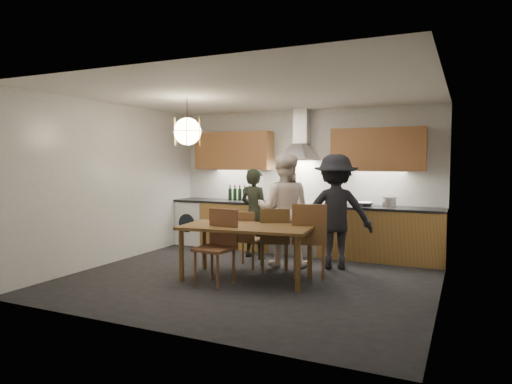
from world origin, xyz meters
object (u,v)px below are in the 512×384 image
at_px(wine_bottles, 240,193).
at_px(person_mid, 284,210).
at_px(chair_back_left, 245,235).
at_px(person_right, 335,212).
at_px(stock_pot, 389,202).
at_px(mixing_bowl, 365,204).
at_px(dining_table, 247,232).
at_px(chair_front, 219,241).
at_px(person_left, 255,213).

bearing_deg(wine_bottles, person_mid, -38.75).
xyz_separation_m(chair_back_left, wine_bottles, (-0.88, 1.53, 0.54)).
relative_size(person_right, wine_bottles, 3.60).
bearing_deg(stock_pot, mixing_bowl, -170.46).
bearing_deg(mixing_bowl, dining_table, -120.63).
xyz_separation_m(chair_back_left, mixing_bowl, (1.54, 1.46, 0.42)).
bearing_deg(person_right, person_mid, -10.07).
bearing_deg(person_mid, person_right, 175.57).
bearing_deg(chair_front, person_right, 58.11).
bearing_deg(chair_back_left, stock_pot, -142.73).
bearing_deg(person_left, mixing_bowl, -144.87).
xyz_separation_m(person_right, wine_bottles, (-2.14, 0.95, 0.16)).
bearing_deg(chair_back_left, chair_front, 92.44).
bearing_deg(person_left, wine_bottles, -36.18).
height_order(person_left, stock_pot, person_left).
xyz_separation_m(chair_back_left, person_left, (-0.19, 0.74, 0.26)).
relative_size(person_left, person_right, 0.87).
relative_size(stock_pot, wine_bottles, 0.46).
relative_size(person_mid, stock_pot, 7.86).
height_order(dining_table, person_left, person_left).
bearing_deg(stock_pot, person_mid, -144.18).
distance_m(dining_table, person_left, 1.45).
bearing_deg(person_right, mixing_bowl, -126.76).
relative_size(dining_table, wine_bottles, 3.87).
xyz_separation_m(mixing_bowl, wine_bottles, (-2.42, 0.07, 0.11)).
height_order(person_mid, mixing_bowl, person_mid).
height_order(dining_table, person_mid, person_mid).
bearing_deg(stock_pot, person_left, -159.84).
relative_size(chair_front, stock_pot, 4.45).
xyz_separation_m(person_right, stock_pot, (0.66, 0.94, 0.10)).
distance_m(chair_back_left, person_right, 1.44).
relative_size(person_mid, person_right, 1.01).
relative_size(chair_front, wine_bottles, 2.06).
relative_size(chair_front, person_mid, 0.57).
height_order(chair_back_left, person_mid, person_mid).
bearing_deg(chair_back_left, person_left, -76.55).
bearing_deg(chair_back_left, wine_bottles, -61.22).
bearing_deg(wine_bottles, stock_pot, -0.21).
distance_m(chair_back_left, stock_pot, 2.50).
xyz_separation_m(stock_pot, wine_bottles, (-2.80, 0.01, 0.07)).
relative_size(dining_table, person_mid, 1.06).
distance_m(mixing_bowl, wine_bottles, 2.43).
xyz_separation_m(person_left, person_mid, (0.65, -0.28, 0.12)).
bearing_deg(chair_back_left, dining_table, 116.57).
xyz_separation_m(person_left, stock_pot, (2.12, 0.78, 0.21)).
relative_size(chair_back_left, mixing_bowl, 3.07).
height_order(person_mid, stock_pot, person_mid).
xyz_separation_m(chair_front, person_left, (-0.25, 1.68, 0.19)).
bearing_deg(chair_front, chair_back_left, 99.99).
bearing_deg(chair_front, stock_pot, 59.26).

